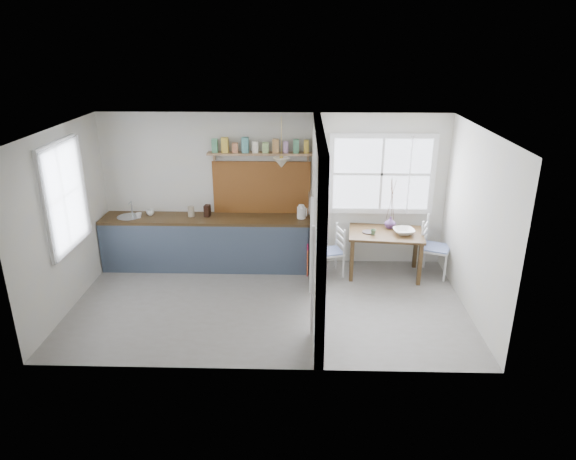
{
  "coord_description": "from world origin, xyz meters",
  "views": [
    {
      "loc": [
        0.48,
        -6.76,
        3.77
      ],
      "look_at": [
        0.27,
        0.43,
        1.02
      ],
      "focal_mm": 32.0,
      "sensor_mm": 36.0,
      "label": 1
    }
  ],
  "objects_px": {
    "dining_table": "(385,253)",
    "chair_left": "(330,251)",
    "chair_right": "(436,247)",
    "kettle": "(301,212)",
    "vase": "(390,223)"
  },
  "relations": [
    {
      "from": "dining_table",
      "to": "kettle",
      "type": "distance_m",
      "value": 1.55
    },
    {
      "from": "kettle",
      "to": "vase",
      "type": "relative_size",
      "value": 1.18
    },
    {
      "from": "chair_right",
      "to": "kettle",
      "type": "height_order",
      "value": "kettle"
    },
    {
      "from": "dining_table",
      "to": "vase",
      "type": "relative_size",
      "value": 6.13
    },
    {
      "from": "dining_table",
      "to": "kettle",
      "type": "relative_size",
      "value": 5.21
    },
    {
      "from": "chair_left",
      "to": "dining_table",
      "type": "bearing_deg",
      "value": 75.35
    },
    {
      "from": "chair_left",
      "to": "kettle",
      "type": "distance_m",
      "value": 0.81
    },
    {
      "from": "vase",
      "to": "chair_left",
      "type": "bearing_deg",
      "value": -165.81
    },
    {
      "from": "kettle",
      "to": "vase",
      "type": "height_order",
      "value": "kettle"
    },
    {
      "from": "chair_left",
      "to": "vase",
      "type": "height_order",
      "value": "vase"
    },
    {
      "from": "dining_table",
      "to": "chair_left",
      "type": "distance_m",
      "value": 0.91
    },
    {
      "from": "kettle",
      "to": "chair_left",
      "type": "bearing_deg",
      "value": -15.98
    },
    {
      "from": "chair_left",
      "to": "vase",
      "type": "bearing_deg",
      "value": 86.76
    },
    {
      "from": "kettle",
      "to": "vase",
      "type": "bearing_deg",
      "value": 12.57
    },
    {
      "from": "kettle",
      "to": "vase",
      "type": "xyz_separation_m",
      "value": [
        1.48,
        -0.02,
        -0.17
      ]
    }
  ]
}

